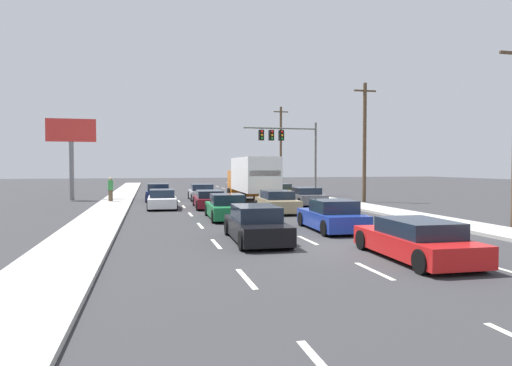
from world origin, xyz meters
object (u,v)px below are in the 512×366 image
Objects in this scene: car_green at (227,208)px; utility_pole_mid at (365,141)px; car_gray at (305,197)px; utility_pole_far at (281,147)px; pedestrian_near_corner at (111,189)px; car_navy at (159,193)px; box_truck at (252,177)px; car_white at (162,200)px; car_silver at (202,193)px; car_black at (256,225)px; car_maroon at (209,200)px; car_blue at (332,217)px; roadside_billboard at (71,143)px; car_yellow at (279,192)px; car_tan at (277,202)px; traffic_signal_mast at (283,140)px; car_red at (416,241)px.

car_green is 15.49m from utility_pole_mid.
car_gray is 22.40m from utility_pole_far.
utility_pole_far is 5.52× the size of pedestrian_near_corner.
box_truck is at bearing -28.97° from car_navy.
car_gray is (10.00, 0.39, -0.00)m from car_white.
car_gray is at bearing -19.54° from pedestrian_near_corner.
car_green is at bearing -144.76° from utility_pole_mid.
car_silver is 0.47× the size of utility_pole_mid.
car_black is at bearing -78.01° from car_white.
pedestrian_near_corner is at bearing 119.17° from car_green.
box_truck reaches higher than car_maroon.
car_navy is 1.05× the size of car_white.
car_blue reaches higher than car_silver.
roadside_billboard is (-16.89, 8.51, 4.09)m from car_gray.
roadside_billboard is (-16.69, 2.48, 4.07)m from car_yellow.
car_silver is 13.55m from utility_pole_mid.
car_white is at bearing 119.32° from car_blue.
car_tan is at bearing -44.66° from roadside_billboard.
car_green is 0.68× the size of roadside_billboard.
utility_pole_far is at bearing 74.49° from traffic_signal_mast.
car_maroon is 5.25m from car_tan.
car_maroon is 0.50× the size of box_truck.
car_silver is 9.71m from traffic_signal_mast.
car_tan is at bearing -33.76° from car_white.
car_navy is at bearing -163.72° from traffic_signal_mast.
car_gray is (3.24, 18.53, 0.01)m from car_red.
car_white is at bearing -177.79° from car_gray.
car_black is at bearing -91.07° from car_silver.
car_silver is at bearing 11.76° from pedestrian_near_corner.
car_tan is (6.62, -10.97, -0.03)m from car_navy.
car_white is 0.97× the size of car_red.
pedestrian_near_corner is (-10.15, 9.59, 0.43)m from car_tan.
car_tan is 0.45× the size of utility_pole_far.
car_tan is (3.44, 2.44, 0.02)m from car_green.
utility_pole_mid is (8.65, -1.07, 2.74)m from box_truck.
roadside_billboard reaches higher than car_maroon.
car_gray reaches higher than car_red.
car_black is 21.49m from car_yellow.
traffic_signal_mast is 1.07× the size of roadside_billboard.
utility_pole_far is at bearing 72.92° from car_tan.
car_yellow is at bearing -1.02° from car_navy.
car_green is 0.49× the size of utility_pole_mid.
traffic_signal_mast is at bearing 71.62° from car_tan.
car_gray is (3.25, 12.40, -0.02)m from car_blue.
car_blue is 25.30m from roadside_billboard.
car_maroon is at bearing -43.43° from roadside_billboard.
car_green is 7.13m from car_black.
car_white is 0.95× the size of car_maroon.
utility_pole_far is at bearing 76.95° from car_blue.
utility_pole_mid reaches higher than traffic_signal_mast.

